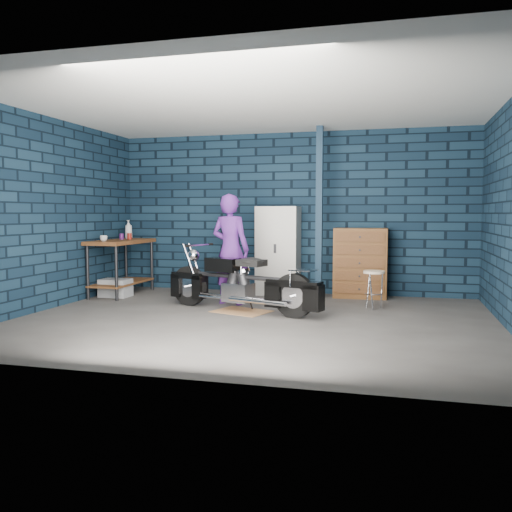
% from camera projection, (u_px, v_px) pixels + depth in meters
% --- Properties ---
extents(ground, '(6.00, 6.00, 0.00)m').
position_uv_depth(ground, '(253.00, 320.00, 6.84)').
color(ground, '#4F4C4A').
rests_on(ground, ground).
extents(room_walls, '(6.02, 5.01, 2.71)m').
position_uv_depth(room_walls, '(264.00, 172.00, 7.22)').
color(room_walls, black).
rests_on(room_walls, ground).
extents(support_post, '(0.10, 0.10, 2.70)m').
position_uv_depth(support_post, '(319.00, 213.00, 8.48)').
color(support_post, '#12273B').
rests_on(support_post, ground).
extents(workbench, '(0.60, 1.40, 0.91)m').
position_uv_depth(workbench, '(122.00, 267.00, 8.98)').
color(workbench, brown).
rests_on(workbench, ground).
extents(drip_mat, '(0.86, 0.75, 0.01)m').
position_uv_depth(drip_mat, '(242.00, 311.00, 7.44)').
color(drip_mat, '#9B6843').
rests_on(drip_mat, ground).
extents(motorcycle, '(2.14, 1.18, 0.91)m').
position_uv_depth(motorcycle, '(241.00, 279.00, 7.41)').
color(motorcycle, black).
rests_on(motorcycle, ground).
extents(person, '(0.67, 0.51, 1.63)m').
position_uv_depth(person, '(230.00, 249.00, 8.02)').
color(person, '#53217D').
rests_on(person, ground).
extents(storage_bin, '(0.46, 0.33, 0.29)m').
position_uv_depth(storage_bin, '(116.00, 288.00, 8.76)').
color(storage_bin, '#92959A').
rests_on(storage_bin, ground).
extents(locker, '(0.68, 0.49, 1.46)m').
position_uv_depth(locker, '(278.00, 251.00, 8.98)').
color(locker, beige).
rests_on(locker, ground).
extents(tool_chest, '(0.83, 0.46, 1.11)m').
position_uv_depth(tool_chest, '(361.00, 263.00, 8.65)').
color(tool_chest, brown).
rests_on(tool_chest, ground).
extents(shop_stool, '(0.36, 0.36, 0.54)m').
position_uv_depth(shop_stool, '(374.00, 290.00, 7.65)').
color(shop_stool, beige).
rests_on(shop_stool, ground).
extents(cup_a, '(0.13, 0.13, 0.09)m').
position_uv_depth(cup_a, '(104.00, 238.00, 8.53)').
color(cup_a, beige).
rests_on(cup_a, workbench).
extents(mug_purple, '(0.08, 0.08, 0.10)m').
position_uv_depth(mug_purple, '(122.00, 236.00, 9.11)').
color(mug_purple, '#501863').
rests_on(mug_purple, workbench).
extents(mug_red, '(0.08, 0.08, 0.10)m').
position_uv_depth(mug_red, '(129.00, 236.00, 9.15)').
color(mug_red, maroon).
rests_on(mug_red, workbench).
extents(bottle, '(0.13, 0.13, 0.32)m').
position_uv_depth(bottle, '(129.00, 229.00, 9.29)').
color(bottle, '#92959A').
rests_on(bottle, workbench).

